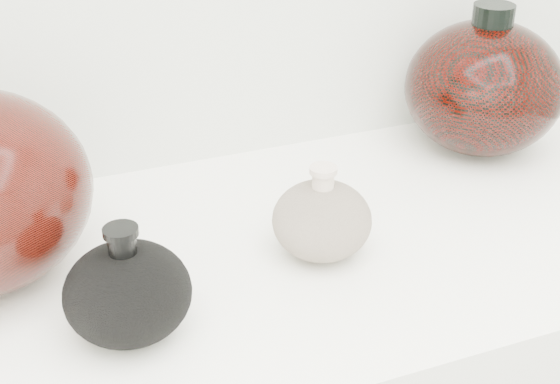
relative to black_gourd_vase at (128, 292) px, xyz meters
name	(u,v)px	position (x,y,z in m)	size (l,w,h in m)	color
black_gourd_vase	(128,292)	(0.00, 0.00, 0.00)	(0.15, 0.15, 0.12)	black
cream_gourd_vase	(322,219)	(0.24, 0.06, 0.00)	(0.15, 0.15, 0.11)	beige
right_round_pot	(484,87)	(0.56, 0.23, 0.05)	(0.24, 0.24, 0.21)	black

